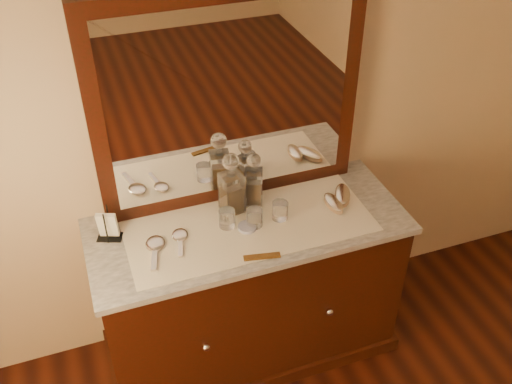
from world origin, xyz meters
TOP-DOWN VIEW (x-y plane):
  - dresser_cabinet at (0.00, 1.96)m, footprint 1.40×0.55m
  - dresser_plinth at (0.00, 1.96)m, footprint 1.46×0.59m
  - knob_left at (-0.30, 1.67)m, footprint 0.04×0.04m
  - knob_right at (0.30, 1.67)m, footprint 0.04×0.04m
  - marble_top at (0.00, 1.96)m, footprint 1.44×0.59m
  - mirror_frame at (0.00, 2.20)m, footprint 1.20×0.08m
  - mirror_glass at (0.00, 2.17)m, footprint 1.06×0.01m
  - lace_runner at (0.00, 1.94)m, footprint 1.10×0.45m
  - pin_dish at (-0.02, 1.92)m, footprint 0.09×0.09m
  - comb at (-0.02, 1.73)m, footprint 0.16×0.06m
  - napkin_rack at (-0.60, 2.07)m, footprint 0.12×0.10m
  - decanter_left at (-0.04, 2.07)m, footprint 0.11×0.11m
  - decanter_right at (0.08, 2.10)m, footprint 0.10×0.10m
  - brush_near at (0.41, 1.93)m, footprint 0.07×0.15m
  - brush_far at (0.48, 1.97)m, footprint 0.13×0.18m
  - hand_mirror_outer at (-0.43, 1.93)m, footprint 0.11×0.22m
  - hand_mirror_inner at (-0.31, 1.96)m, footprint 0.09×0.19m
  - tumblers at (0.02, 1.95)m, footprint 0.32×0.11m

SIDE VIEW (x-z plane):
  - dresser_plinth at x=0.00m, z-range 0.00..0.08m
  - dresser_cabinet at x=0.00m, z-range 0.00..0.82m
  - knob_left at x=-0.30m, z-range 0.43..0.47m
  - knob_right at x=0.30m, z-range 0.43..0.47m
  - marble_top at x=0.00m, z-range 0.82..0.85m
  - lace_runner at x=0.00m, z-range 0.85..0.85m
  - comb at x=-0.02m, z-range 0.85..0.86m
  - pin_dish at x=-0.02m, z-range 0.85..0.87m
  - hand_mirror_inner at x=-0.31m, z-range 0.85..0.87m
  - hand_mirror_outer at x=-0.43m, z-range 0.85..0.87m
  - brush_near at x=0.41m, z-range 0.85..0.89m
  - brush_far at x=0.48m, z-range 0.85..0.90m
  - tumblers at x=0.02m, z-range 0.85..0.94m
  - napkin_rack at x=-0.60m, z-range 0.83..0.99m
  - decanter_right at x=0.08m, z-range 0.82..1.09m
  - decanter_left at x=-0.04m, z-range 0.82..1.13m
  - mirror_frame at x=0.00m, z-range 0.85..1.85m
  - mirror_glass at x=0.00m, z-range 0.92..1.78m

